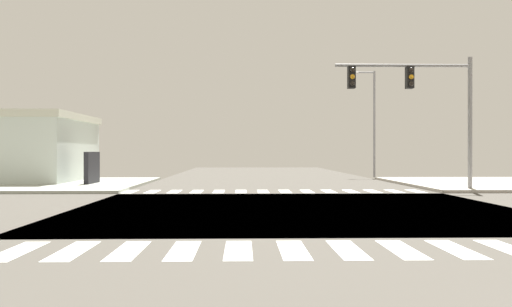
# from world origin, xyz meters

# --- Properties ---
(ground) EXTENTS (90.00, 90.00, 0.05)m
(ground) POSITION_xyz_m (0.00, 0.00, -0.03)
(ground) COLOR #47433D
(sidewalk_corner_ne) EXTENTS (12.00, 12.00, 0.14)m
(sidewalk_corner_ne) POSITION_xyz_m (13.00, 12.00, 0.07)
(sidewalk_corner_ne) COLOR #A09B91
(sidewalk_corner_ne) RESTS_ON ground
(sidewalk_corner_nw) EXTENTS (12.00, 12.00, 0.14)m
(sidewalk_corner_nw) POSITION_xyz_m (-13.00, 12.00, 0.07)
(sidewalk_corner_nw) COLOR #9CA093
(sidewalk_corner_nw) RESTS_ON ground
(crosswalk_near) EXTENTS (13.50, 2.00, 0.01)m
(crosswalk_near) POSITION_xyz_m (-0.25, -7.30, 0.00)
(crosswalk_near) COLOR silver
(crosswalk_near) RESTS_ON ground
(crosswalk_far) EXTENTS (13.50, 2.00, 0.01)m
(crosswalk_far) POSITION_xyz_m (-0.25, 7.30, 0.00)
(crosswalk_far) COLOR silver
(crosswalk_far) RESTS_ON ground
(traffic_signal_mast) EXTENTS (6.29, 0.55, 6.13)m
(traffic_signal_mast) POSITION_xyz_m (6.26, 7.22, 4.52)
(traffic_signal_mast) COLOR gray
(traffic_signal_mast) RESTS_ON ground
(street_lamp) EXTENTS (1.78, 0.32, 7.55)m
(street_lamp) POSITION_xyz_m (7.43, 20.95, 4.55)
(street_lamp) COLOR gray
(street_lamp) RESTS_ON ground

